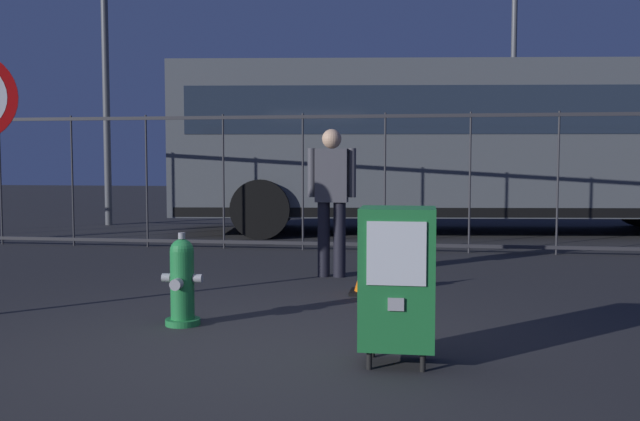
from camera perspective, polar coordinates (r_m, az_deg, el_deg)
name	(u,v)px	position (r m, az deg, el deg)	size (l,w,h in m)	color
ground_plane	(251,353)	(4.98, -5.55, -11.33)	(60.00, 60.00, 0.00)	#262628
fire_hydrant	(182,282)	(5.80, -11.02, -5.64)	(0.33, 0.32, 0.75)	#1E7238
newspaper_box_primary	(397,277)	(4.60, 6.24, -5.36)	(0.48, 0.42, 1.02)	black
pedestrian	(332,193)	(7.98, 0.95, 1.38)	(0.55, 0.22, 1.67)	black
traffic_cone	(368,268)	(7.04, 3.92, -4.61)	(0.36, 0.36, 0.53)	black
fence_barrier	(344,181)	(10.30, 1.91, 2.38)	(18.03, 0.04, 2.00)	#2D2D33
bus_near	(468,139)	(13.25, 11.84, 5.66)	(10.73, 3.77, 3.00)	#4C5156
street_light_near_left	(514,22)	(18.94, 15.37, 14.43)	(0.32, 0.32, 8.38)	#4C4F54
street_light_far_left	(105,28)	(15.27, -16.93, 13.88)	(0.32, 0.32, 6.82)	#4C4F54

